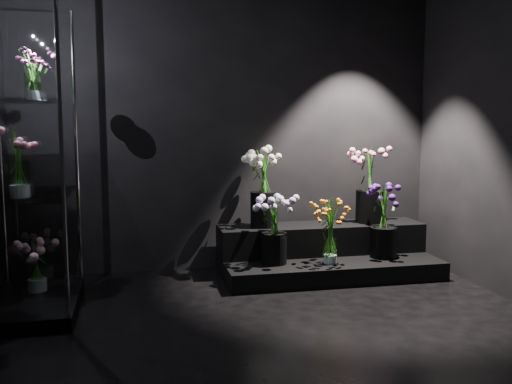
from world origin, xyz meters
name	(u,v)px	position (x,y,z in m)	size (l,w,h in m)	color
floor	(284,343)	(0.00, 0.00, 0.00)	(4.00, 4.00, 0.00)	black
wall_back	(230,123)	(0.00, 2.00, 1.40)	(4.00, 4.00, 0.00)	black
wall_front	(476,130)	(0.00, -2.00, 1.40)	(4.00, 4.00, 0.00)	black
display_riser	(325,253)	(0.83, 1.61, 0.18)	(1.98, 0.88, 0.44)	black
display_case	(28,159)	(-1.67, 0.99, 1.15)	(0.63, 1.04, 2.30)	black
bouquet_orange_bells	(331,231)	(0.77, 1.29, 0.46)	(0.27, 0.27, 0.57)	white
bouquet_lilac	(274,225)	(0.28, 1.39, 0.51)	(0.37, 0.37, 0.60)	black
bouquet_purple	(384,218)	(1.33, 1.41, 0.54)	(0.36, 0.36, 0.67)	black
bouquet_cream_roses	(264,182)	(0.27, 1.72, 0.86)	(0.45, 0.45, 0.73)	black
bouquet_pink_roses	(370,181)	(1.32, 1.72, 0.84)	(0.42, 0.42, 0.74)	black
bouquet_case_pink	(19,162)	(-1.69, 0.78, 1.15)	(0.34, 0.34, 0.48)	white
bouquet_case_magenta	(32,76)	(-1.63, 1.12, 1.76)	(0.24, 0.24, 0.34)	white
bouquet_case_base_pink	(36,262)	(-1.67, 1.18, 0.34)	(0.37, 0.37, 0.43)	white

